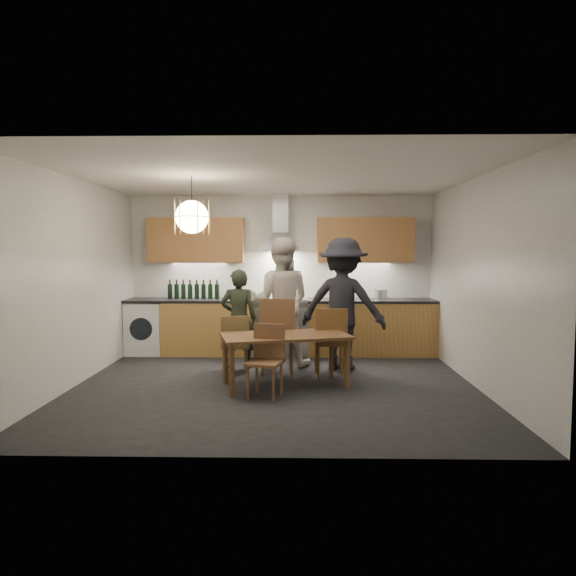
{
  "coord_description": "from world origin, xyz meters",
  "views": [
    {
      "loc": [
        0.3,
        -6.34,
        1.71
      ],
      "look_at": [
        0.16,
        0.4,
        1.2
      ],
      "focal_mm": 32.0,
      "sensor_mm": 36.0,
      "label": 1
    }
  ],
  "objects_px": {
    "person_left": "(239,319)",
    "stock_pot": "(381,295)",
    "wine_bottles": "(193,289)",
    "mixing_bowl": "(340,297)",
    "dining_table": "(285,340)",
    "person_mid": "(280,302)",
    "person_right": "(343,304)",
    "chair_front": "(267,355)",
    "chair_back_left": "(235,341)"
  },
  "relations": [
    {
      "from": "dining_table",
      "to": "chair_front",
      "type": "distance_m",
      "value": 0.47
    },
    {
      "from": "dining_table",
      "to": "person_right",
      "type": "relative_size",
      "value": 0.91
    },
    {
      "from": "person_right",
      "to": "mixing_bowl",
      "type": "bearing_deg",
      "value": -76.69
    },
    {
      "from": "chair_back_left",
      "to": "dining_table",
      "type": "bearing_deg",
      "value": 135.09
    },
    {
      "from": "person_mid",
      "to": "person_right",
      "type": "distance_m",
      "value": 0.93
    },
    {
      "from": "dining_table",
      "to": "person_mid",
      "type": "xyz_separation_m",
      "value": [
        -0.1,
        1.21,
        0.36
      ]
    },
    {
      "from": "person_left",
      "to": "stock_pot",
      "type": "xyz_separation_m",
      "value": [
        2.2,
        1.01,
        0.26
      ]
    },
    {
      "from": "mixing_bowl",
      "to": "wine_bottles",
      "type": "xyz_separation_m",
      "value": [
        -2.4,
        0.05,
        0.12
      ]
    },
    {
      "from": "chair_front",
      "to": "person_right",
      "type": "xyz_separation_m",
      "value": [
        1.0,
        1.36,
        0.46
      ]
    },
    {
      "from": "mixing_bowl",
      "to": "wine_bottles",
      "type": "relative_size",
      "value": 0.35
    },
    {
      "from": "dining_table",
      "to": "mixing_bowl",
      "type": "height_order",
      "value": "mixing_bowl"
    },
    {
      "from": "person_mid",
      "to": "person_right",
      "type": "relative_size",
      "value": 1.01
    },
    {
      "from": "chair_front",
      "to": "person_mid",
      "type": "distance_m",
      "value": 1.68
    },
    {
      "from": "dining_table",
      "to": "chair_back_left",
      "type": "relative_size",
      "value": 2.05
    },
    {
      "from": "person_right",
      "to": "wine_bottles",
      "type": "xyz_separation_m",
      "value": [
        -2.35,
        1.09,
        0.12
      ]
    },
    {
      "from": "mixing_bowl",
      "to": "wine_bottles",
      "type": "height_order",
      "value": "wine_bottles"
    },
    {
      "from": "mixing_bowl",
      "to": "person_mid",
      "type": "bearing_deg",
      "value": -140.24
    },
    {
      "from": "dining_table",
      "to": "mixing_bowl",
      "type": "distance_m",
      "value": 2.2
    },
    {
      "from": "chair_back_left",
      "to": "mixing_bowl",
      "type": "height_order",
      "value": "mixing_bowl"
    },
    {
      "from": "chair_back_left",
      "to": "stock_pot",
      "type": "height_order",
      "value": "stock_pot"
    },
    {
      "from": "chair_front",
      "to": "mixing_bowl",
      "type": "distance_m",
      "value": 2.66
    },
    {
      "from": "person_mid",
      "to": "wine_bottles",
      "type": "bearing_deg",
      "value": -23.61
    },
    {
      "from": "person_right",
      "to": "person_mid",
      "type": "bearing_deg",
      "value": -0.03
    },
    {
      "from": "chair_front",
      "to": "person_right",
      "type": "distance_m",
      "value": 1.75
    },
    {
      "from": "person_left",
      "to": "wine_bottles",
      "type": "distance_m",
      "value": 1.38
    },
    {
      "from": "chair_back_left",
      "to": "person_mid",
      "type": "bearing_deg",
      "value": -138.66
    },
    {
      "from": "dining_table",
      "to": "chair_front",
      "type": "xyz_separation_m",
      "value": [
        -0.2,
        -0.41,
        -0.1
      ]
    },
    {
      "from": "chair_front",
      "to": "stock_pot",
      "type": "xyz_separation_m",
      "value": [
        1.7,
        2.44,
        0.49
      ]
    },
    {
      "from": "wine_bottles",
      "to": "dining_table",
      "type": "bearing_deg",
      "value": -52.64
    },
    {
      "from": "person_left",
      "to": "person_right",
      "type": "relative_size",
      "value": 0.76
    },
    {
      "from": "wine_bottles",
      "to": "stock_pot",
      "type": "bearing_deg",
      "value": -0.26
    },
    {
      "from": "chair_front",
      "to": "person_mid",
      "type": "bearing_deg",
      "value": 101.46
    },
    {
      "from": "person_left",
      "to": "stock_pot",
      "type": "bearing_deg",
      "value": -157.87
    },
    {
      "from": "chair_front",
      "to": "mixing_bowl",
      "type": "relative_size",
      "value": 2.81
    },
    {
      "from": "dining_table",
      "to": "person_left",
      "type": "bearing_deg",
      "value": 109.73
    },
    {
      "from": "dining_table",
      "to": "stock_pot",
      "type": "height_order",
      "value": "stock_pot"
    },
    {
      "from": "mixing_bowl",
      "to": "stock_pot",
      "type": "bearing_deg",
      "value": 2.77
    },
    {
      "from": "chair_front",
      "to": "person_right",
      "type": "relative_size",
      "value": 0.45
    },
    {
      "from": "mixing_bowl",
      "to": "wine_bottles",
      "type": "distance_m",
      "value": 2.41
    },
    {
      "from": "dining_table",
      "to": "chair_front",
      "type": "bearing_deg",
      "value": -131.37
    },
    {
      "from": "person_mid",
      "to": "stock_pot",
      "type": "xyz_separation_m",
      "value": [
        1.6,
        0.82,
        0.03
      ]
    },
    {
      "from": "chair_front",
      "to": "wine_bottles",
      "type": "bearing_deg",
      "value": 134.02
    },
    {
      "from": "chair_back_left",
      "to": "person_right",
      "type": "xyz_separation_m",
      "value": [
        1.48,
        0.45,
        0.46
      ]
    },
    {
      "from": "mixing_bowl",
      "to": "person_left",
      "type": "bearing_deg",
      "value": -147.58
    },
    {
      "from": "wine_bottles",
      "to": "person_left",
      "type": "bearing_deg",
      "value": -49.98
    },
    {
      "from": "chair_back_left",
      "to": "person_right",
      "type": "bearing_deg",
      "value": -172.12
    },
    {
      "from": "mixing_bowl",
      "to": "stock_pot",
      "type": "relative_size",
      "value": 1.41
    },
    {
      "from": "stock_pot",
      "to": "person_mid",
      "type": "bearing_deg",
      "value": -152.93
    },
    {
      "from": "person_left",
      "to": "person_right",
      "type": "distance_m",
      "value": 1.51
    },
    {
      "from": "person_mid",
      "to": "wine_bottles",
      "type": "height_order",
      "value": "person_mid"
    }
  ]
}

